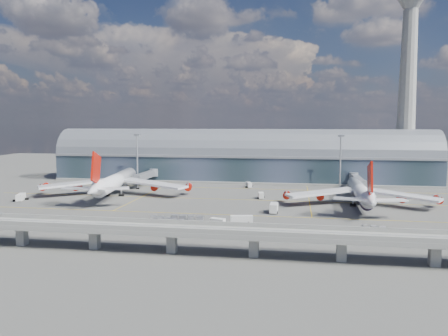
% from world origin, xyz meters
% --- Properties ---
extents(ground, '(500.00, 500.00, 0.00)m').
position_xyz_m(ground, '(0.00, 0.00, 0.00)').
color(ground, '#474744').
rests_on(ground, ground).
extents(taxi_lines, '(200.00, 80.12, 0.01)m').
position_xyz_m(taxi_lines, '(0.00, 22.11, 0.01)').
color(taxi_lines, gold).
rests_on(taxi_lines, ground).
extents(terminal, '(200.00, 30.00, 28.00)m').
position_xyz_m(terminal, '(0.00, 77.99, 11.34)').
color(terminal, '#213038').
rests_on(terminal, ground).
extents(control_tower, '(19.00, 19.00, 103.00)m').
position_xyz_m(control_tower, '(85.00, 83.00, 51.64)').
color(control_tower, gray).
rests_on(control_tower, ground).
extents(guideway, '(220.00, 8.50, 7.20)m').
position_xyz_m(guideway, '(-0.00, -55.00, 5.29)').
color(guideway, gray).
rests_on(guideway, ground).
extents(floodlight_mast_left, '(3.00, 0.70, 25.70)m').
position_xyz_m(floodlight_mast_left, '(-50.00, 55.00, 13.63)').
color(floodlight_mast_left, gray).
rests_on(floodlight_mast_left, ground).
extents(floodlight_mast_right, '(3.00, 0.70, 25.70)m').
position_xyz_m(floodlight_mast_right, '(50.00, 55.00, 13.63)').
color(floodlight_mast_right, gray).
rests_on(floodlight_mast_right, ground).
extents(airliner_left, '(66.32, 69.78, 21.29)m').
position_xyz_m(airliner_left, '(-47.53, 21.02, 6.08)').
color(airliner_left, white).
rests_on(airliner_left, ground).
extents(airliner_right, '(58.53, 61.15, 19.44)m').
position_xyz_m(airliner_right, '(53.83, 14.48, 5.04)').
color(airliner_right, white).
rests_on(airliner_right, ground).
extents(jet_bridge_left, '(4.40, 28.00, 7.25)m').
position_xyz_m(jet_bridge_left, '(-44.37, 53.12, 5.18)').
color(jet_bridge_left, gray).
rests_on(jet_bridge_left, ground).
extents(jet_bridge_right, '(4.40, 32.00, 7.25)m').
position_xyz_m(jet_bridge_right, '(57.36, 51.18, 5.18)').
color(jet_bridge_right, gray).
rests_on(jet_bridge_right, ground).
extents(service_truck_0, '(4.32, 7.12, 2.80)m').
position_xyz_m(service_truck_0, '(-80.06, 3.06, 1.45)').
color(service_truck_0, silver).
rests_on(service_truck_0, ground).
extents(service_truck_1, '(4.92, 3.26, 2.62)m').
position_xyz_m(service_truck_1, '(6.30, -27.45, 1.32)').
color(service_truck_1, silver).
rests_on(service_truck_1, ground).
extents(service_truck_2, '(7.24, 3.23, 2.53)m').
position_xyz_m(service_truck_2, '(12.96, -21.99, 1.32)').
color(service_truck_2, silver).
rests_on(service_truck_2, ground).
extents(service_truck_3, '(2.96, 6.85, 3.28)m').
position_xyz_m(service_truck_3, '(22.07, -3.92, 1.68)').
color(service_truck_3, silver).
rests_on(service_truck_3, ground).
extents(service_truck_4, '(2.80, 4.73, 2.59)m').
position_xyz_m(service_truck_4, '(15.38, 23.85, 1.30)').
color(service_truck_4, silver).
rests_on(service_truck_4, ground).
extents(service_truck_5, '(3.61, 5.49, 2.48)m').
position_xyz_m(service_truck_5, '(7.04, 54.12, 1.27)').
color(service_truck_5, silver).
rests_on(service_truck_5, ground).
extents(cargo_train_0, '(11.16, 2.46, 1.85)m').
position_xyz_m(cargo_train_0, '(-4.51, -22.25, 0.96)').
color(cargo_train_0, gray).
rests_on(cargo_train_0, ground).
extents(cargo_train_1, '(12.84, 6.82, 1.76)m').
position_xyz_m(cargo_train_1, '(-10.21, -25.47, 0.92)').
color(cargo_train_1, gray).
rests_on(cargo_train_1, ground).
extents(cargo_train_2, '(6.92, 2.97, 1.52)m').
position_xyz_m(cargo_train_2, '(52.11, -25.07, 0.79)').
color(cargo_train_2, gray).
rests_on(cargo_train_2, ground).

